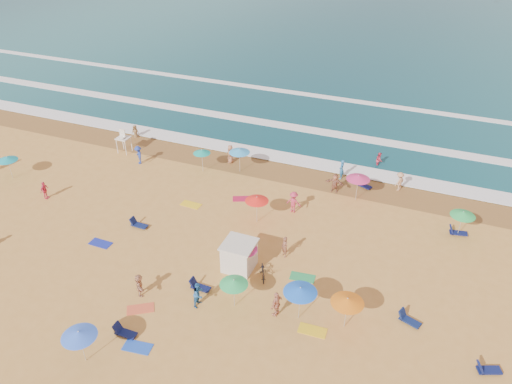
% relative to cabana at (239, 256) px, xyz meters
% --- Properties ---
extents(ground, '(220.00, 220.00, 0.00)m').
position_rel_cabana_xyz_m(ground, '(-4.69, 1.47, -1.00)').
color(ground, gold).
rests_on(ground, ground).
extents(ocean, '(220.00, 140.00, 0.18)m').
position_rel_cabana_xyz_m(ocean, '(-4.69, 85.47, -1.00)').
color(ocean, '#0C4756').
rests_on(ocean, ground).
extents(wet_sand, '(220.00, 220.00, 0.00)m').
position_rel_cabana_xyz_m(wet_sand, '(-4.69, 13.97, -0.99)').
color(wet_sand, olive).
rests_on(wet_sand, ground).
extents(surf_foam, '(200.00, 18.70, 0.05)m').
position_rel_cabana_xyz_m(surf_foam, '(-4.69, 22.79, -0.90)').
color(surf_foam, white).
rests_on(surf_foam, ground).
extents(cabana, '(2.00, 2.00, 2.00)m').
position_rel_cabana_xyz_m(cabana, '(0.00, 0.00, 0.00)').
color(cabana, silver).
rests_on(cabana, ground).
extents(cabana_roof, '(2.20, 2.20, 0.12)m').
position_rel_cabana_xyz_m(cabana_roof, '(0.00, 0.00, 1.06)').
color(cabana_roof, silver).
rests_on(cabana_roof, cabana).
extents(bicycle, '(1.37, 1.97, 0.98)m').
position_rel_cabana_xyz_m(bicycle, '(1.90, -0.30, -0.51)').
color(bicycle, black).
rests_on(bicycle, ground).
extents(lifeguard_stand, '(1.20, 1.20, 2.10)m').
position_rel_cabana_xyz_m(lifeguard_stand, '(-17.60, 11.81, 0.05)').
color(lifeguard_stand, white).
rests_on(lifeguard_stand, ground).
extents(beach_umbrellas, '(56.60, 29.26, 0.73)m').
position_rel_cabana_xyz_m(beach_umbrellas, '(-3.00, 0.83, 1.14)').
color(beach_umbrellas, gold).
rests_on(beach_umbrellas, ground).
extents(loungers, '(37.92, 25.80, 0.34)m').
position_rel_cabana_xyz_m(loungers, '(1.68, -0.07, -0.83)').
color(loungers, '#102150').
rests_on(loungers, ground).
extents(towels, '(50.96, 18.21, 0.03)m').
position_rel_cabana_xyz_m(towels, '(-4.43, -1.18, -0.98)').
color(towels, red).
rests_on(towels, ground).
extents(beachgoers, '(41.54, 24.94, 2.13)m').
position_rel_cabana_xyz_m(beachgoers, '(-5.90, 6.09, -0.15)').
color(beachgoers, brown).
rests_on(beachgoers, ground).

